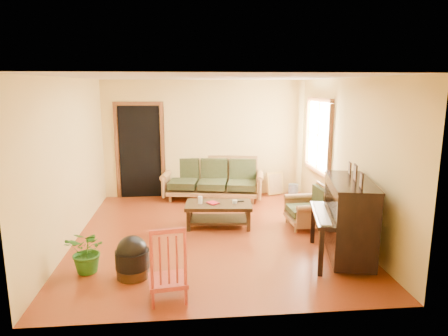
{
  "coord_description": "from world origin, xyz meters",
  "views": [
    {
      "loc": [
        -0.41,
        -6.4,
        2.47
      ],
      "look_at": [
        0.21,
        0.2,
        1.1
      ],
      "focal_mm": 32.0,
      "sensor_mm": 36.0,
      "label": 1
    }
  ],
  "objects": [
    {
      "name": "floor",
      "position": [
        0.0,
        0.0,
        0.0
      ],
      "size": [
        5.0,
        5.0,
        0.0
      ],
      "primitive_type": "plane",
      "color": "#5F210C",
      "rests_on": "ground"
    },
    {
      "name": "doorway",
      "position": [
        -1.45,
        2.48,
        1.02
      ],
      "size": [
        1.08,
        0.16,
        2.05
      ],
      "primitive_type": "cube",
      "color": "black",
      "rests_on": "floor"
    },
    {
      "name": "window",
      "position": [
        2.21,
        1.3,
        1.5
      ],
      "size": [
        0.12,
        1.36,
        1.46
      ],
      "primitive_type": "cube",
      "color": "white",
      "rests_on": "right_wall"
    },
    {
      "name": "sofa",
      "position": [
        0.14,
        2.13,
        0.46
      ],
      "size": [
        2.28,
        1.28,
        0.92
      ],
      "primitive_type": "cube",
      "rotation": [
        0.0,
        0.0,
        -0.18
      ],
      "color": "olive",
      "rests_on": "floor"
    },
    {
      "name": "coffee_table",
      "position": [
        0.13,
        0.38,
        0.21
      ],
      "size": [
        1.22,
        0.74,
        0.42
      ],
      "primitive_type": "cube",
      "rotation": [
        0.0,
        0.0,
        -0.09
      ],
      "color": "black",
      "rests_on": "floor"
    },
    {
      "name": "armchair",
      "position": [
        1.67,
        0.21,
        0.38
      ],
      "size": [
        0.76,
        0.79,
        0.76
      ],
      "primitive_type": "cube",
      "rotation": [
        0.0,
        0.0,
        0.04
      ],
      "color": "olive",
      "rests_on": "floor"
    },
    {
      "name": "piano",
      "position": [
        1.87,
        -1.19,
        0.59
      ],
      "size": [
        1.05,
        1.47,
        1.18
      ],
      "primitive_type": "cube",
      "rotation": [
        0.0,
        0.0,
        -0.22
      ],
      "color": "black",
      "rests_on": "floor"
    },
    {
      "name": "footstool",
      "position": [
        -1.15,
        -1.45,
        0.21
      ],
      "size": [
        0.47,
        0.47,
        0.42
      ],
      "primitive_type": "cylinder",
      "rotation": [
        0.0,
        0.0,
        0.07
      ],
      "color": "black",
      "rests_on": "floor"
    },
    {
      "name": "red_chair",
      "position": [
        -0.67,
        -2.05,
        0.47
      ],
      "size": [
        0.5,
        0.53,
        0.93
      ],
      "primitive_type": "cube",
      "rotation": [
        0.0,
        0.0,
        0.15
      ],
      "color": "maroon",
      "rests_on": "floor"
    },
    {
      "name": "leaning_frame",
      "position": [
        1.6,
        2.35,
        0.28
      ],
      "size": [
        0.42,
        0.23,
        0.55
      ],
      "primitive_type": "cube",
      "rotation": [
        0.0,
        0.0,
        0.34
      ],
      "color": "gold",
      "rests_on": "floor"
    },
    {
      "name": "ceramic_crock",
      "position": [
        1.98,
        2.18,
        0.14
      ],
      "size": [
        0.29,
        0.29,
        0.28
      ],
      "primitive_type": "cylinder",
      "rotation": [
        0.0,
        0.0,
        -0.42
      ],
      "color": "#375EA5",
      "rests_on": "floor"
    },
    {
      "name": "potted_plant",
      "position": [
        -1.75,
        -1.26,
        0.31
      ],
      "size": [
        0.69,
        0.65,
        0.61
      ],
      "primitive_type": "imported",
      "rotation": [
        0.0,
        0.0,
        -0.37
      ],
      "color": "#255F1B",
      "rests_on": "floor"
    },
    {
      "name": "book",
      "position": [
        -0.04,
        0.34,
        0.43
      ],
      "size": [
        0.24,
        0.26,
        0.02
      ],
      "primitive_type": "imported",
      "rotation": [
        0.0,
        0.0,
        0.54
      ],
      "color": "maroon",
      "rests_on": "coffee_table"
    },
    {
      "name": "candle",
      "position": [
        -0.19,
        0.4,
        0.49
      ],
      "size": [
        0.1,
        0.1,
        0.13
      ],
      "primitive_type": "cylinder",
      "rotation": [
        0.0,
        0.0,
        -0.32
      ],
      "color": "white",
      "rests_on": "coffee_table"
    },
    {
      "name": "glass_jar",
      "position": [
        0.42,
        0.36,
        0.45
      ],
      "size": [
        0.11,
        0.11,
        0.06
      ],
      "primitive_type": "cylinder",
      "rotation": [
        0.0,
        0.0,
        -0.27
      ],
      "color": "silver",
      "rests_on": "coffee_table"
    },
    {
      "name": "remote",
      "position": [
        0.52,
        0.44,
        0.43
      ],
      "size": [
        0.15,
        0.07,
        0.01
      ],
      "primitive_type": "cube",
      "rotation": [
        0.0,
        0.0,
        0.24
      ],
      "color": "black",
      "rests_on": "coffee_table"
    }
  ]
}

